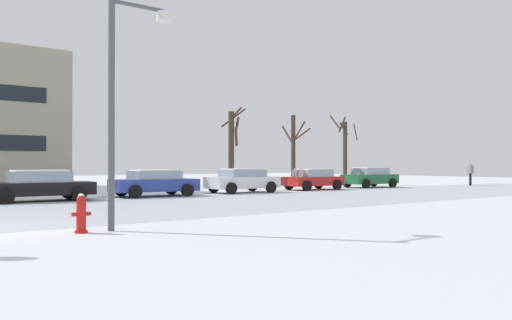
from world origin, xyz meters
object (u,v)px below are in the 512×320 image
Objects in this scene: parked_car_white at (242,180)px; parked_car_red at (313,179)px; pedestrian_crossing at (470,172)px; parked_car_black at (40,185)px; fire_hydrant at (81,213)px; street_lamp at (123,88)px; parked_car_green at (370,177)px; parked_car_blue at (154,182)px.

parked_car_red is at bearing 0.07° from parked_car_white.
pedestrian_crossing is at bearing -6.83° from parked_car_white.
pedestrian_crossing reaches higher than parked_car_black.
street_lamp is (0.97, -0.07, 3.02)m from fire_hydrant.
street_lamp reaches higher than parked_car_green.
parked_car_green is (23.70, 11.66, 0.26)m from fire_hydrant.
fire_hydrant is 17.21m from parked_car_white.
parked_car_black is (0.77, 11.39, -2.78)m from street_lamp.
parked_car_black is 1.16× the size of parked_car_red.
parked_car_white is 19.82m from pedestrian_crossing.
pedestrian_crossing is at bearing -3.90° from parked_car_black.
parked_car_white is 1.00× the size of parked_car_green.
street_lamp reaches higher than fire_hydrant.
street_lamp is 21.00m from parked_car_red.
pedestrian_crossing reaches higher than parked_car_green.
pedestrian_crossing is (31.43, 9.30, -2.46)m from street_lamp.
fire_hydrant is 0.24× the size of parked_car_red.
fire_hydrant is at bearing -164.10° from pedestrian_crossing.
parked_car_white is 10.98m from parked_car_green.
pedestrian_crossing is (30.65, -2.09, 0.32)m from parked_car_black.
parked_car_black is 5.49m from parked_car_blue.
parked_car_blue is (7.23, 11.46, 0.23)m from fire_hydrant.
parked_car_black is 16.47m from parked_car_red.
fire_hydrant is 0.22× the size of parked_car_green.
parked_car_white is (11.75, 11.66, -2.78)m from street_lamp.
parked_car_black is 21.96m from parked_car_green.
street_lamp reaches higher than parked_car_white.
street_lamp is 1.38× the size of parked_car_white.
fire_hydrant is 0.21× the size of parked_car_black.
parked_car_green is (16.46, 0.20, 0.03)m from parked_car_blue.
parked_car_red is (10.98, 0.13, -0.01)m from parked_car_blue.
street_lamp is 11.75m from parked_car_black.
parked_car_red is (17.24, 11.66, -2.80)m from street_lamp.
parked_car_black reaches higher than parked_car_red.
street_lamp is 13.41m from parked_car_blue.
parked_car_white is at bearing 44.78° from street_lamp.
street_lamp is 1.47× the size of parked_car_red.
street_lamp is at bearing -93.88° from parked_car_black.
parked_car_green is 9.04m from pedestrian_crossing.
fire_hydrant is at bearing -137.68° from parked_car_white.
parked_car_blue is at bearing 174.93° from pedestrian_crossing.
parked_car_red is 0.94× the size of parked_car_green.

